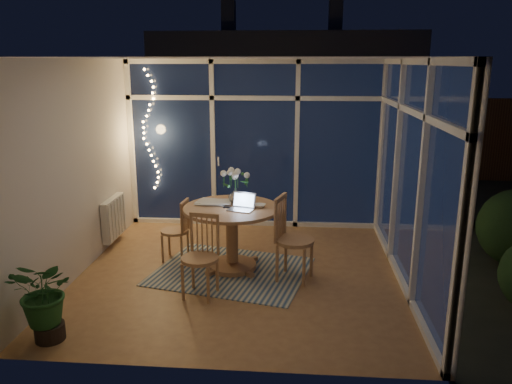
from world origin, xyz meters
TOP-DOWN VIEW (x-y plane):
  - floor at (0.00, 0.00)m, footprint 4.00×4.00m
  - ceiling at (0.00, 0.00)m, footprint 4.00×4.00m
  - wall_back at (0.00, 2.00)m, footprint 4.00×0.04m
  - wall_front at (0.00, -2.00)m, footprint 4.00×0.04m
  - wall_left at (-2.00, 0.00)m, footprint 0.04×4.00m
  - wall_right at (2.00, 0.00)m, footprint 0.04×4.00m
  - window_wall_back at (0.00, 1.96)m, footprint 4.00×0.10m
  - window_wall_right at (1.96, 0.00)m, footprint 0.10×4.00m
  - radiator at (-1.94, 0.90)m, footprint 0.10×0.70m
  - fairy_lights at (-1.65, 1.88)m, footprint 0.24×0.10m
  - garden_patio at (0.50, 5.00)m, footprint 12.00×6.00m
  - garden_fence at (0.00, 5.50)m, footprint 11.00×0.08m
  - neighbour_roof at (0.30, 8.50)m, footprint 7.00×3.00m
  - garden_shrubs at (-0.80, 3.40)m, footprint 0.90×0.90m
  - rug at (-0.14, 0.06)m, footprint 2.13×1.85m
  - dining_table at (-0.14, 0.16)m, footprint 1.44×1.44m
  - chair_left at (-0.93, 0.41)m, footprint 0.42×0.42m
  - chair_right at (0.65, -0.10)m, footprint 0.60×0.60m
  - chair_front at (-0.40, -0.63)m, footprint 0.51×0.51m
  - laptop at (-0.01, 0.04)m, footprint 0.36×0.33m
  - flower_vase at (-0.11, 0.37)m, footprint 0.24×0.24m
  - bowl at (0.21, 0.19)m, footprint 0.18×0.18m
  - newspapers at (-0.38, 0.32)m, footprint 0.38×0.29m
  - phone at (-0.18, 0.13)m, footprint 0.11×0.05m
  - potted_plant at (-1.65, -1.65)m, footprint 0.65×0.60m

SIDE VIEW (x-z plane):
  - garden_patio at x=0.50m, z-range -0.11..-0.01m
  - floor at x=0.00m, z-range 0.00..0.00m
  - rug at x=-0.14m, z-range 0.00..0.01m
  - potted_plant at x=-1.65m, z-range 0.00..0.76m
  - radiator at x=-1.94m, z-range 0.11..0.69m
  - dining_table at x=-0.14m, z-range 0.00..0.82m
  - chair_left at x=-0.93m, z-range 0.00..0.84m
  - garden_shrubs at x=-0.80m, z-range 0.00..0.90m
  - chair_front at x=-0.40m, z-range 0.00..0.94m
  - chair_right at x=0.65m, z-range 0.00..1.05m
  - phone at x=-0.18m, z-range 0.82..0.83m
  - newspapers at x=-0.38m, z-range 0.82..0.84m
  - bowl at x=0.21m, z-range 0.82..0.86m
  - garden_fence at x=0.00m, z-range 0.00..1.80m
  - flower_vase at x=-0.11m, z-range 0.82..1.03m
  - laptop at x=-0.01m, z-range 0.82..1.04m
  - wall_back at x=0.00m, z-range 0.00..2.60m
  - wall_front at x=0.00m, z-range 0.00..2.60m
  - wall_left at x=-2.00m, z-range 0.00..2.60m
  - wall_right at x=2.00m, z-range 0.00..2.60m
  - window_wall_back at x=0.00m, z-range 0.00..2.60m
  - window_wall_right at x=1.96m, z-range 0.00..2.60m
  - fairy_lights at x=-1.65m, z-range 0.60..2.45m
  - neighbour_roof at x=0.30m, z-range 1.10..3.30m
  - ceiling at x=0.00m, z-range 2.60..2.60m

